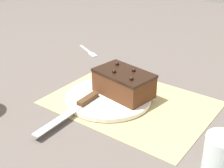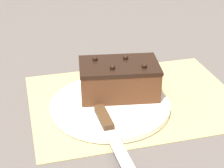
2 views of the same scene
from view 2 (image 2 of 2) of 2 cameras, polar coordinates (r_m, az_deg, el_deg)
The scene contains 5 objects.
ground_plane at distance 0.84m, azimuth 3.36°, elevation -2.43°, with size 3.00×3.00×0.00m, color #544C47.
placemat_woven at distance 0.84m, azimuth 3.36°, elevation -2.32°, with size 0.46×0.34×0.00m, color tan.
cake_plate at distance 0.80m, azimuth -0.29°, elevation -3.29°, with size 0.26×0.26×0.01m.
chocolate_cake at distance 0.82m, azimuth 1.07°, elevation 0.81°, with size 0.19×0.13×0.08m.
serving_knife at distance 0.71m, azimuth -0.32°, elevation -7.01°, with size 0.03×0.25×0.01m.
Camera 2 is at (0.23, 0.69, 0.43)m, focal length 60.00 mm.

